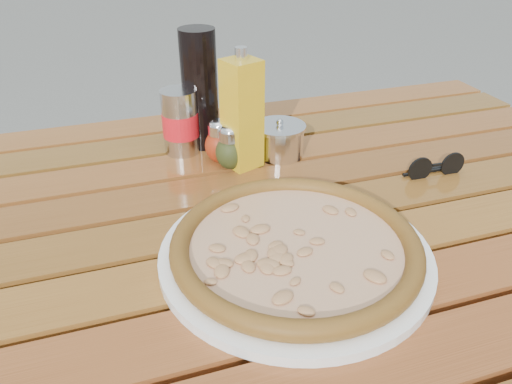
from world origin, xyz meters
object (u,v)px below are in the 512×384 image
object	(u,v)px
pizza	(296,245)
sunglasses	(435,167)
table	(260,255)
plate	(295,254)
oregano_shaker	(231,148)
olive_oil_cruet	(242,114)
soda_can	(180,122)
pepper_shaker	(220,142)
parmesan_tin	(279,139)
dark_bottle	(200,90)

from	to	relation	value
pizza	sunglasses	distance (m)	0.34
table	plate	xyz separation A→B (m)	(0.01, -0.11, 0.08)
pizza	sunglasses	size ratio (longest dim) A/B	3.32
oregano_shaker	sunglasses	world-z (taller)	oregano_shaker
plate	olive_oil_cruet	distance (m)	0.30
plate	soda_can	xyz separation A→B (m)	(-0.08, 0.37, 0.05)
oregano_shaker	olive_oil_cruet	xyz separation A→B (m)	(0.02, 0.00, 0.06)
soda_can	olive_oil_cruet	size ratio (longest dim) A/B	0.57
pizza	pepper_shaker	distance (m)	0.31
pepper_shaker	sunglasses	world-z (taller)	pepper_shaker
parmesan_tin	sunglasses	bearing A→B (deg)	-35.21
soda_can	parmesan_tin	world-z (taller)	soda_can
pizza	dark_bottle	world-z (taller)	dark_bottle
pepper_shaker	sunglasses	size ratio (longest dim) A/B	0.74
dark_bottle	oregano_shaker	bearing A→B (deg)	-76.93
sunglasses	dark_bottle	bearing A→B (deg)	146.03
sunglasses	table	bearing A→B (deg)	-174.15
pepper_shaker	dark_bottle	bearing A→B (deg)	100.00
dark_bottle	pepper_shaker	bearing A→B (deg)	-80.00
dark_bottle	table	bearing A→B (deg)	-84.73
table	dark_bottle	distance (m)	0.33
dark_bottle	sunglasses	world-z (taller)	dark_bottle
plate	oregano_shaker	bearing A→B (deg)	92.18
dark_bottle	soda_can	size ratio (longest dim) A/B	1.83
table	dark_bottle	bearing A→B (deg)	95.27
oregano_shaker	soda_can	size ratio (longest dim) A/B	0.68
olive_oil_cruet	sunglasses	world-z (taller)	olive_oil_cruet
table	sunglasses	world-z (taller)	sunglasses
plate	pepper_shaker	distance (m)	0.31
plate	pizza	bearing A→B (deg)	180.00
dark_bottle	parmesan_tin	bearing A→B (deg)	-35.48
parmesan_tin	sunglasses	distance (m)	0.28
parmesan_tin	oregano_shaker	bearing A→B (deg)	-167.39
plate	sunglasses	size ratio (longest dim) A/B	3.27
plate	pepper_shaker	bearing A→B (deg)	94.12
dark_bottle	olive_oil_cruet	size ratio (longest dim) A/B	1.05
table	plate	world-z (taller)	plate
pepper_shaker	oregano_shaker	world-z (taller)	same
pepper_shaker	olive_oil_cruet	size ratio (longest dim) A/B	0.39
table	pizza	world-z (taller)	pizza
table	oregano_shaker	xyz separation A→B (m)	(0.00, 0.16, 0.11)
olive_oil_cruet	sunglasses	distance (m)	0.34
dark_bottle	pizza	bearing A→B (deg)	-84.65
table	soda_can	bearing A→B (deg)	105.12
pepper_shaker	sunglasses	bearing A→B (deg)	-26.58
soda_can	sunglasses	world-z (taller)	soda_can
oregano_shaker	dark_bottle	world-z (taller)	dark_bottle
plate	pepper_shaker	xyz separation A→B (m)	(-0.02, 0.31, 0.03)
oregano_shaker	soda_can	bearing A→B (deg)	127.13
olive_oil_cruet	pizza	bearing A→B (deg)	-92.53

